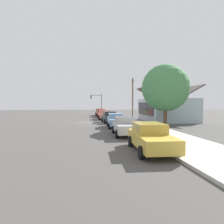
% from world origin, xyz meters
% --- Properties ---
extents(ground_plane, '(120.00, 120.00, 0.00)m').
position_xyz_m(ground_plane, '(0.00, 0.00, 0.00)').
color(ground_plane, '#4C4947').
extents(sidewalk_curb, '(60.00, 4.20, 0.16)m').
position_xyz_m(sidewalk_curb, '(0.00, 5.60, 0.08)').
color(sidewalk_curb, beige).
rests_on(sidewalk_curb, ground).
extents(car_olive, '(4.76, 2.05, 1.59)m').
position_xyz_m(car_olive, '(-16.96, 2.81, 0.81)').
color(car_olive, olive).
rests_on(car_olive, ground).
extents(car_cherry, '(4.56, 2.04, 1.59)m').
position_xyz_m(car_cherry, '(-11.47, 2.72, 0.81)').
color(car_cherry, red).
rests_on(car_cherry, ground).
extents(car_coral, '(4.56, 2.12, 1.59)m').
position_xyz_m(car_coral, '(-5.49, 2.70, 0.82)').
color(car_coral, '#EA8C75').
rests_on(car_coral, ground).
extents(car_charcoal, '(4.62, 2.12, 1.59)m').
position_xyz_m(car_charcoal, '(0.57, 2.82, 0.82)').
color(car_charcoal, '#2D3035').
rests_on(car_charcoal, ground).
extents(car_skyblue, '(4.46, 2.11, 1.59)m').
position_xyz_m(car_skyblue, '(6.49, 2.77, 0.81)').
color(car_skyblue, '#8CB7E0').
rests_on(car_skyblue, ground).
extents(car_silver, '(4.66, 2.13, 1.59)m').
position_xyz_m(car_silver, '(12.24, 2.62, 0.81)').
color(car_silver, silver).
rests_on(car_silver, ground).
extents(car_mustard, '(4.86, 2.23, 1.59)m').
position_xyz_m(car_mustard, '(18.27, 2.87, 0.82)').
color(car_mustard, gold).
rests_on(car_mustard, ground).
extents(storefront_building, '(9.74, 7.03, 5.40)m').
position_xyz_m(storefront_building, '(-0.78, 11.98, 1.89)').
color(storefront_building, '#ADBCC6').
rests_on(storefront_building, ground).
extents(shade_tree, '(5.55, 5.55, 7.36)m').
position_xyz_m(shade_tree, '(6.67, 8.66, 4.58)').
color(shade_tree, brown).
rests_on(shade_tree, ground).
extents(traffic_light_main, '(0.37, 2.79, 5.20)m').
position_xyz_m(traffic_light_main, '(-21.07, 2.54, 3.49)').
color(traffic_light_main, '#383833').
rests_on(traffic_light_main, ground).
extents(utility_pole_wooden, '(1.80, 0.24, 7.50)m').
position_xyz_m(utility_pole_wooden, '(-7.35, 8.20, 3.93)').
color(utility_pole_wooden, brown).
rests_on(utility_pole_wooden, ground).
extents(fire_hydrant_red, '(0.22, 0.22, 0.71)m').
position_xyz_m(fire_hydrant_red, '(7.41, 4.20, 0.50)').
color(fire_hydrant_red, red).
rests_on(fire_hydrant_red, sidewalk_curb).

